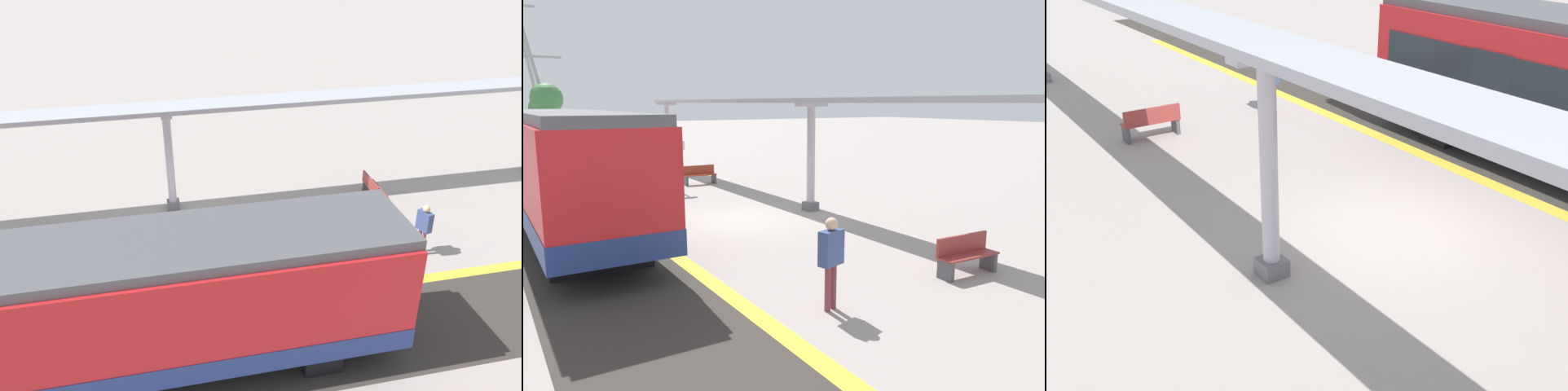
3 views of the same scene
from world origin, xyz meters
The scene contains 15 objects.
ground_plane centered at (0.00, 0.00, 0.00)m, with size 176.00×176.00×0.00m, color #9F968F.
tactile_edge_strip centered at (-3.06, 0.00, 0.00)m, with size 0.38×38.50×0.01m, color gold.
trackbed centered at (-4.85, 0.00, 0.00)m, with size 3.20×50.50×0.01m, color #38332D.
train_near_carriage centered at (-4.85, 0.77, 1.83)m, with size 2.65×11.19×3.48m.
canopy_pillar_second centered at (2.80, -0.02, 1.88)m, with size 1.10×0.44×3.70m.
canopy_pillar_third centered at (2.80, 14.82, 1.88)m, with size 1.10×0.44×3.70m.
canopy_beam centered at (2.80, 0.02, 3.78)m, with size 1.20×30.39×0.16m, color #A8AAB2.
bench_near_end centered at (1.74, 7.47, 0.44)m, with size 1.52×0.51×0.86m.
bench_mid_platform centered at (1.89, -7.32, 0.44)m, with size 1.51×0.49×0.86m.
trash_bin centered at (1.86, 16.18, 0.49)m, with size 0.48×0.48×0.98m, color #322528.
platform_info_sign centered at (0.21, 5.94, 1.33)m, with size 0.56×0.10×2.20m.
passenger_waiting_near_edge centered at (-1.80, -7.36, 1.07)m, with size 0.54×0.35×1.72m.
tree_left_background centered at (-0.30, 45.95, 3.13)m, with size 2.79×2.79×4.54m.
tree_right_background centered at (-0.18, 42.98, 4.07)m, with size 3.17×3.17×5.68m.
tree_centre_background centered at (0.15, 47.33, 4.28)m, with size 3.00×3.00×5.81m.
Camera 2 is at (-7.07, -14.34, 3.70)m, focal length 35.02 mm.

